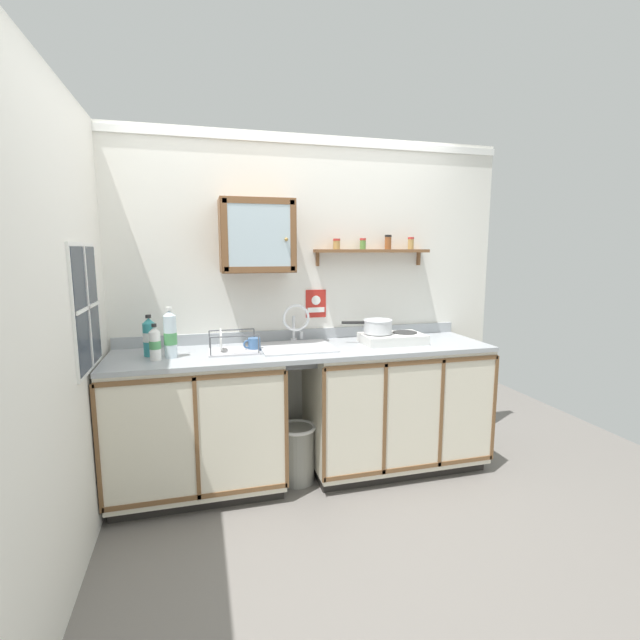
{
  "coord_description": "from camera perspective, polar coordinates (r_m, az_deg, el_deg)",
  "views": [
    {
      "loc": [
        -0.71,
        -2.65,
        1.63
      ],
      "look_at": [
        0.13,
        0.47,
        1.12
      ],
      "focal_mm": 25.38,
      "sensor_mm": 36.0,
      "label": 1
    }
  ],
  "objects": [
    {
      "name": "floor",
      "position": [
        3.19,
        -0.06,
        -21.82
      ],
      "size": [
        5.65,
        5.65,
        0.0
      ],
      "primitive_type": "plane",
      "color": "slate",
      "rests_on": "ground"
    },
    {
      "name": "back_wall",
      "position": [
        3.43,
        -3.02,
        2.26
      ],
      "size": [
        3.25,
        0.07,
        2.45
      ],
      "color": "silver",
      "rests_on": "ground"
    },
    {
      "name": "side_wall_left",
      "position": [
        2.49,
        -29.71,
        -1.6
      ],
      "size": [
        0.05,
        3.46,
        2.45
      ],
      "primitive_type": "cube",
      "color": "silver",
      "rests_on": "ground"
    },
    {
      "name": "lower_cabinet_run",
      "position": [
        3.21,
        -15.26,
        -12.71
      ],
      "size": [
        1.12,
        0.64,
        0.92
      ],
      "color": "black",
      "rests_on": "ground"
    },
    {
      "name": "lower_cabinet_run_right",
      "position": [
        3.49,
        9.3,
        -10.7
      ],
      "size": [
        1.29,
        0.64,
        0.92
      ],
      "color": "black",
      "rests_on": "ground"
    },
    {
      "name": "countertop",
      "position": [
        3.15,
        -1.67,
        -3.82
      ],
      "size": [
        2.61,
        0.66,
        0.03
      ],
      "primitive_type": "cube",
      "color": "#9EA3A8",
      "rests_on": "lower_cabinet_run"
    },
    {
      "name": "backsplash",
      "position": [
        3.43,
        -2.87,
        -1.84
      ],
      "size": [
        2.61,
        0.02,
        0.08
      ],
      "primitive_type": "cube",
      "color": "#9EA3A8",
      "rests_on": "countertop"
    },
    {
      "name": "sink",
      "position": [
        3.18,
        -2.99,
        -3.6
      ],
      "size": [
        0.5,
        0.47,
        0.4
      ],
      "color": "silver",
      "rests_on": "countertop"
    },
    {
      "name": "hot_plate_stove",
      "position": [
        3.35,
        9.12,
        -2.3
      ],
      "size": [
        0.45,
        0.29,
        0.07
      ],
      "color": "silver",
      "rests_on": "countertop"
    },
    {
      "name": "saucepan",
      "position": [
        3.3,
        7.25,
        -0.76
      ],
      "size": [
        0.37,
        0.21,
        0.1
      ],
      "color": "silver",
      "rests_on": "hot_plate_stove"
    },
    {
      "name": "bottle_detergent_teal_0",
      "position": [
        3.09,
        -20.72,
        -2.0
      ],
      "size": [
        0.08,
        0.08,
        0.27
      ],
      "color": "teal",
      "rests_on": "countertop"
    },
    {
      "name": "bottle_water_clear_1",
      "position": [
        3.0,
        -18.35,
        -1.79
      ],
      "size": [
        0.08,
        0.08,
        0.32
      ],
      "color": "silver",
      "rests_on": "countertop"
    },
    {
      "name": "bottle_opaque_white_2",
      "position": [
        2.96,
        -20.09,
        -2.83
      ],
      "size": [
        0.07,
        0.07,
        0.23
      ],
      "color": "white",
      "rests_on": "countertop"
    },
    {
      "name": "dish_rack",
      "position": [
        3.08,
        -11.05,
        -3.58
      ],
      "size": [
        0.33,
        0.26,
        0.16
      ],
      "color": "#B2B2B7",
      "rests_on": "countertop"
    },
    {
      "name": "mug",
      "position": [
        3.1,
        -8.36,
        -3.03
      ],
      "size": [
        0.12,
        0.08,
        0.09
      ],
      "color": "#3F6699",
      "rests_on": "countertop"
    },
    {
      "name": "wall_cabinet",
      "position": [
        3.18,
        -7.98,
        10.43
      ],
      "size": [
        0.5,
        0.32,
        0.49
      ],
      "color": "brown"
    },
    {
      "name": "spice_shelf",
      "position": [
        3.49,
        6.69,
        8.82
      ],
      "size": [
        0.89,
        0.14,
        0.23
      ],
      "color": "brown"
    },
    {
      "name": "warning_sign",
      "position": [
        3.44,
        -0.52,
        2.05
      ],
      "size": [
        0.16,
        0.01,
        0.21
      ],
      "color": "#B2261E"
    },
    {
      "name": "window",
      "position": [
        2.82,
        -27.46,
        1.4
      ],
      "size": [
        0.03,
        0.57,
        0.71
      ],
      "color": "#262D38"
    },
    {
      "name": "trash_bin",
      "position": [
        3.32,
        -2.93,
        -16.35
      ],
      "size": [
        0.27,
        0.27,
        0.41
      ],
      "color": "gray",
      "rests_on": "ground"
    }
  ]
}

